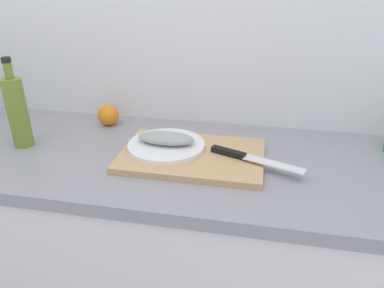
# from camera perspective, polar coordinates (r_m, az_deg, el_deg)

# --- Properties ---
(back_wall) EXTENTS (3.20, 0.05, 2.50)m
(back_wall) POSITION_cam_1_polar(r_m,az_deg,el_deg) (1.37, -2.58, 17.99)
(back_wall) COLOR white
(back_wall) RESTS_ON ground_plane
(kitchen_counter) EXTENTS (2.00, 0.60, 0.90)m
(kitchen_counter) POSITION_cam_1_polar(r_m,az_deg,el_deg) (1.43, -5.16, -17.76)
(kitchen_counter) COLOR white
(kitchen_counter) RESTS_ON ground_plane
(cutting_board) EXTENTS (0.44, 0.29, 0.02)m
(cutting_board) POSITION_cam_1_polar(r_m,az_deg,el_deg) (1.13, 0.00, -1.83)
(cutting_board) COLOR tan
(cutting_board) RESTS_ON kitchen_counter
(white_plate) EXTENTS (0.24, 0.24, 0.01)m
(white_plate) POSITION_cam_1_polar(r_m,az_deg,el_deg) (1.16, -4.05, -0.22)
(white_plate) COLOR white
(white_plate) RESTS_ON cutting_board
(fish_fillet) EXTENTS (0.18, 0.08, 0.04)m
(fish_fillet) POSITION_cam_1_polar(r_m,az_deg,el_deg) (1.15, -4.09, 0.92)
(fish_fillet) COLOR #999E99
(fish_fillet) RESTS_ON white_plate
(chef_knife) EXTENTS (0.28, 0.13, 0.02)m
(chef_knife) POSITION_cam_1_polar(r_m,az_deg,el_deg) (1.10, 8.23, -1.93)
(chef_knife) COLOR silver
(chef_knife) RESTS_ON cutting_board
(olive_oil_bottle) EXTENTS (0.06, 0.06, 0.29)m
(olive_oil_bottle) POSITION_cam_1_polar(r_m,az_deg,el_deg) (1.30, -25.74, 4.68)
(olive_oil_bottle) COLOR olive
(olive_oil_bottle) RESTS_ON kitchen_counter
(orange_3) EXTENTS (0.08, 0.08, 0.08)m
(orange_3) POSITION_cam_1_polar(r_m,az_deg,el_deg) (1.40, -12.99, 4.46)
(orange_3) COLOR orange
(orange_3) RESTS_ON kitchen_counter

